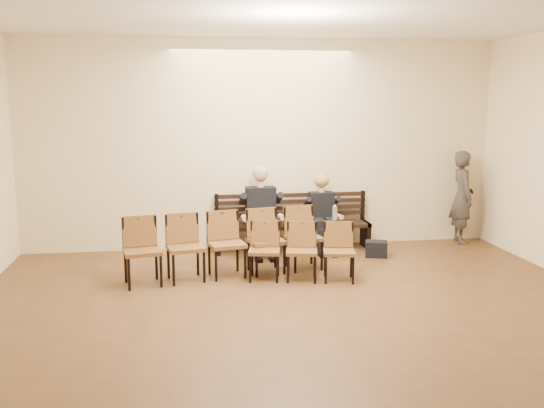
{
  "coord_description": "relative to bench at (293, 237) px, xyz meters",
  "views": [
    {
      "loc": [
        -1.33,
        -5.11,
        2.53
      ],
      "look_at": [
        0.03,
        4.05,
        0.9
      ],
      "focal_mm": 40.0,
      "sensor_mm": 36.0,
      "label": 1
    }
  ],
  "objects": [
    {
      "name": "chair_row_front",
      "position": [
        -1.21,
        -1.37,
        0.24
      ],
      "size": [
        2.91,
        1.07,
        0.93
      ],
      "primitive_type": "cube",
      "rotation": [
        0.0,
        0.0,
        0.2
      ],
      "color": "brown",
      "rests_on": "ground"
    },
    {
      "name": "bag",
      "position": [
        1.25,
        -0.64,
        -0.1
      ],
      "size": [
        0.4,
        0.33,
        0.25
      ],
      "primitive_type": "cube",
      "rotation": [
        0.0,
        0.0,
        -0.3
      ],
      "color": "black",
      "rests_on": "ground"
    },
    {
      "name": "bench",
      "position": [
        0.0,
        0.0,
        0.0
      ],
      "size": [
        2.6,
        0.9,
        0.45
      ],
      "primitive_type": "cube",
      "color": "black",
      "rests_on": "ground"
    },
    {
      "name": "seated_woman",
      "position": [
        0.48,
        -0.12,
        0.35
      ],
      "size": [
        0.5,
        0.69,
        1.16
      ],
      "primitive_type": null,
      "color": "black",
      "rests_on": "ground"
    },
    {
      "name": "ground",
      "position": [
        -0.47,
        -4.65,
        -0.23
      ],
      "size": [
        10.0,
        10.0,
        0.0
      ],
      "primitive_type": "plane",
      "color": "brown",
      "rests_on": "ground"
    },
    {
      "name": "passerby",
      "position": [
        3.03,
        0.1,
        0.71
      ],
      "size": [
        0.52,
        0.73,
        1.87
      ],
      "primitive_type": "imported",
      "rotation": [
        0.0,
        0.0,
        1.46
      ],
      "color": "#3A342F",
      "rests_on": "ground"
    },
    {
      "name": "laptop",
      "position": [
        -0.57,
        -0.25,
        0.34
      ],
      "size": [
        0.34,
        0.29,
        0.23
      ],
      "primitive_type": "cube",
      "rotation": [
        0.0,
        0.0,
        -0.12
      ],
      "color": "silver",
      "rests_on": "bench"
    },
    {
      "name": "seated_man",
      "position": [
        -0.55,
        -0.12,
        0.5
      ],
      "size": [
        0.6,
        0.83,
        1.44
      ],
      "primitive_type": null,
      "color": "black",
      "rests_on": "ground"
    },
    {
      "name": "water_bottle",
      "position": [
        0.61,
        -0.39,
        0.35
      ],
      "size": [
        0.09,
        0.09,
        0.25
      ],
      "primitive_type": "cylinder",
      "rotation": [
        0.0,
        0.0,
        0.23
      ],
      "color": "silver",
      "rests_on": "bench"
    },
    {
      "name": "chair_row_back",
      "position": [
        -0.19,
        -1.7,
        0.18
      ],
      "size": [
        1.53,
        0.73,
        0.82
      ],
      "primitive_type": "cube",
      "rotation": [
        0.0,
        0.0,
        -0.2
      ],
      "color": "brown",
      "rests_on": "ground"
    },
    {
      "name": "room_walls",
      "position": [
        -0.47,
        -3.86,
        2.31
      ],
      "size": [
        8.02,
        10.01,
        3.51
      ],
      "color": "beige",
      "rests_on": "ground"
    }
  ]
}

